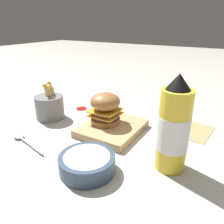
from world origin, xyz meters
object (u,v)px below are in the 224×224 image
(burger, at_px, (105,108))
(spoon, at_px, (22,138))
(serving_board, at_px, (112,128))
(fries_basket, at_px, (50,107))
(ketchup_bottle, at_px, (173,129))
(side_bowl, at_px, (87,163))

(burger, xyz_separation_m, spoon, (0.22, -0.19, -0.08))
(serving_board, distance_m, burger, 0.08)
(burger, relative_size, fries_basket, 0.75)
(burger, bearing_deg, serving_board, 77.76)
(serving_board, bearing_deg, burger, -102.24)
(ketchup_bottle, distance_m, side_bowl, 0.24)
(burger, height_order, side_bowl, burger)
(serving_board, height_order, ketchup_bottle, ketchup_bottle)
(ketchup_bottle, bearing_deg, fries_basket, -97.64)
(burger, bearing_deg, fries_basket, -82.24)
(side_bowl, xyz_separation_m, spoon, (-0.02, -0.28, -0.02))
(fries_basket, relative_size, side_bowl, 1.01)
(serving_board, xyz_separation_m, side_bowl, (0.22, 0.06, 0.01))
(spoon, bearing_deg, ketchup_bottle, -153.65)
(fries_basket, xyz_separation_m, side_bowl, (0.20, 0.34, -0.02))
(serving_board, distance_m, spoon, 0.31)
(burger, relative_size, side_bowl, 0.75)
(serving_board, height_order, burger, burger)
(burger, xyz_separation_m, fries_basket, (0.03, -0.25, -0.03))
(side_bowl, bearing_deg, fries_basket, -120.35)
(ketchup_bottle, distance_m, fries_basket, 0.53)
(side_bowl, relative_size, spoon, 0.81)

